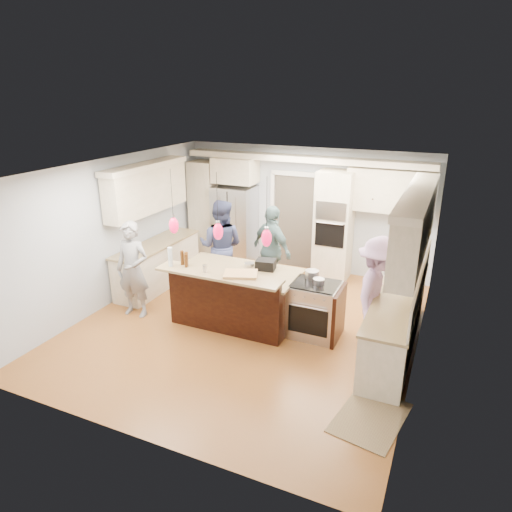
% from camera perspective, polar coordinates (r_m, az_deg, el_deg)
% --- Properties ---
extents(ground_plane, '(6.00, 6.00, 0.00)m').
position_cam_1_polar(ground_plane, '(7.99, -1.03, -8.56)').
color(ground_plane, '#A5682D').
rests_on(ground_plane, ground).
extents(room_shell, '(5.54, 6.04, 2.72)m').
position_cam_1_polar(room_shell, '(7.29, -1.12, 4.07)').
color(room_shell, '#B2BCC6').
rests_on(room_shell, ground).
extents(refrigerator, '(0.90, 0.70, 1.80)m').
position_cam_1_polar(refrigerator, '(10.48, -2.66, 3.85)').
color(refrigerator, '#B7B7BC').
rests_on(refrigerator, ground).
extents(oven_column, '(0.72, 0.69, 2.30)m').
position_cam_1_polar(oven_column, '(9.66, 9.71, 3.71)').
color(oven_column, beige).
rests_on(oven_column, ground).
extents(back_upper_cabinets, '(5.30, 0.61, 2.54)m').
position_cam_1_polar(back_upper_cabinets, '(10.07, 1.71, 7.71)').
color(back_upper_cabinets, beige).
rests_on(back_upper_cabinets, ground).
extents(right_counter_run, '(0.64, 3.10, 2.51)m').
position_cam_1_polar(right_counter_run, '(7.22, 17.88, -3.55)').
color(right_counter_run, beige).
rests_on(right_counter_run, ground).
extents(left_cabinets, '(0.64, 2.30, 2.51)m').
position_cam_1_polar(left_cabinets, '(9.39, -12.63, 2.42)').
color(left_cabinets, beige).
rests_on(left_cabinets, ground).
extents(kitchen_island, '(2.10, 1.46, 1.12)m').
position_cam_1_polar(kitchen_island, '(7.93, -2.46, -4.89)').
color(kitchen_island, black).
rests_on(kitchen_island, ground).
extents(island_range, '(0.82, 0.71, 0.92)m').
position_cam_1_polar(island_range, '(7.54, 7.51, -6.68)').
color(island_range, '#B7B7BC').
rests_on(island_range, ground).
extents(pendant_lights, '(1.75, 0.15, 1.03)m').
position_cam_1_polar(pendant_lights, '(6.97, -4.76, 3.11)').
color(pendant_lights, black).
rests_on(pendant_lights, ground).
extents(person_bar_end, '(0.65, 0.45, 1.73)m').
position_cam_1_polar(person_bar_end, '(8.27, -15.13, -1.66)').
color(person_bar_end, gray).
rests_on(person_bar_end, ground).
extents(person_far_left, '(1.01, 0.85, 1.86)m').
position_cam_1_polar(person_far_left, '(8.99, -4.39, 1.23)').
color(person_far_left, navy).
rests_on(person_far_left, ground).
extents(person_far_right, '(1.11, 0.86, 1.76)m').
position_cam_1_polar(person_far_right, '(8.91, 2.01, 0.75)').
color(person_far_right, slate).
rests_on(person_far_right, ground).
extents(person_range_side, '(0.77, 1.23, 1.82)m').
position_cam_1_polar(person_range_side, '(7.17, 14.91, -4.68)').
color(person_range_side, '#AE87B6').
rests_on(person_range_side, ground).
extents(floor_rug, '(0.92, 1.20, 0.01)m').
position_cam_1_polar(floor_rug, '(6.17, 14.11, -19.00)').
color(floor_rug, olive).
rests_on(floor_rug, ground).
extents(water_bottle, '(0.08, 0.08, 0.32)m').
position_cam_1_polar(water_bottle, '(7.51, -10.67, -0.11)').
color(water_bottle, silver).
rests_on(water_bottle, kitchen_island).
extents(beer_bottle_a, '(0.08, 0.08, 0.24)m').
position_cam_1_polar(beer_bottle_a, '(7.56, -9.21, -0.21)').
color(beer_bottle_a, '#45240C').
rests_on(beer_bottle_a, kitchen_island).
extents(beer_bottle_b, '(0.06, 0.06, 0.22)m').
position_cam_1_polar(beer_bottle_b, '(7.45, -8.74, -0.57)').
color(beer_bottle_b, '#45240C').
rests_on(beer_bottle_b, kitchen_island).
extents(beer_bottle_c, '(0.07, 0.07, 0.24)m').
position_cam_1_polar(beer_bottle_c, '(7.50, -8.69, -0.38)').
color(beer_bottle_c, '#45240C').
rests_on(beer_bottle_c, kitchen_island).
extents(drink_can, '(0.07, 0.07, 0.12)m').
position_cam_1_polar(drink_can, '(7.22, -6.43, -1.58)').
color(drink_can, '#B7B7BC').
rests_on(drink_can, kitchen_island).
extents(cutting_board, '(0.61, 0.52, 0.04)m').
position_cam_1_polar(cutting_board, '(7.08, -1.93, -2.27)').
color(cutting_board, tan).
rests_on(cutting_board, kitchen_island).
extents(pot_large, '(0.22, 0.22, 0.13)m').
position_cam_1_polar(pot_large, '(7.53, 7.02, -2.28)').
color(pot_large, '#B7B7BC').
rests_on(pot_large, island_range).
extents(pot_small, '(0.18, 0.18, 0.09)m').
position_cam_1_polar(pot_small, '(7.32, 7.85, -3.16)').
color(pot_small, '#B7B7BC').
rests_on(pot_small, island_range).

